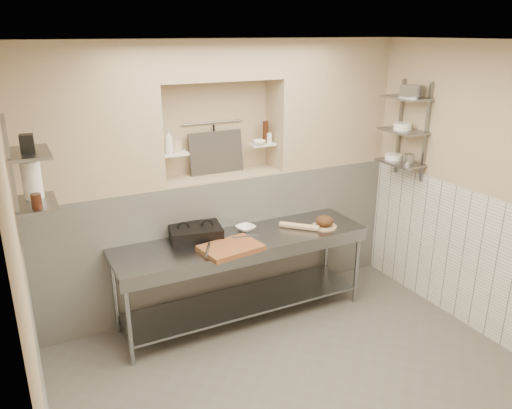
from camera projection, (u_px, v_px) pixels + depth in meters
floor at (303, 388)px, 4.30m from camera, size 4.00×3.90×0.10m
ceiling at (317, 33)px, 3.35m from camera, size 4.00×3.90×0.10m
wall_left at (17, 292)px, 2.95m from camera, size 0.10×3.90×2.80m
wall_right at (493, 195)px, 4.70m from camera, size 0.10×3.90×2.80m
wall_back at (212, 171)px, 5.51m from camera, size 4.00×0.10×2.80m
backwall_lower at (222, 237)px, 5.53m from camera, size 4.00×0.40×1.40m
alcove_sill at (220, 176)px, 5.30m from camera, size 1.30×0.40×0.02m
backwall_pillar_left at (83, 120)px, 4.51m from camera, size 1.35×0.40×1.40m
backwall_pillar_right at (327, 102)px, 5.63m from camera, size 1.35×0.40×1.40m
backwall_header at (218, 59)px, 4.91m from camera, size 1.30×0.40×0.40m
wainscot_left at (44, 386)px, 3.21m from camera, size 0.02×3.90×1.40m
wainscot_right at (478, 264)px, 4.90m from camera, size 0.02×3.90×1.40m
alcove_shelf_left at (174, 154)px, 4.99m from camera, size 0.28×0.16×0.02m
alcove_shelf_right at (262, 144)px, 5.42m from camera, size 0.28×0.16×0.02m
utensil_rail at (213, 123)px, 5.26m from camera, size 0.70×0.02×0.02m
hanging_steel at (214, 139)px, 5.30m from camera, size 0.02×0.02×0.30m
splash_panel at (216, 153)px, 5.31m from camera, size 0.60×0.08×0.45m
shelf_rail_left_a at (12, 175)px, 3.91m from camera, size 0.03×0.03×0.95m
shelf_rail_left_b at (14, 188)px, 3.57m from camera, size 0.03×0.03×0.95m
wall_shelf_left_lower at (36, 203)px, 3.86m from camera, size 0.30×0.50×0.02m
wall_shelf_left_upper at (28, 153)px, 3.73m from camera, size 0.30×0.50×0.03m
shelf_rail_right_a at (400, 127)px, 5.57m from camera, size 0.03×0.03×1.05m
shelf_rail_right_b at (426, 133)px, 5.23m from camera, size 0.03×0.03×1.05m
wall_shelf_right_lower at (400, 163)px, 5.46m from camera, size 0.30×0.50×0.02m
wall_shelf_right_mid at (403, 131)px, 5.35m from camera, size 0.30×0.50×0.02m
wall_shelf_right_upper at (406, 98)px, 5.23m from camera, size 0.30×0.50×0.03m
prep_table at (243, 262)px, 5.07m from camera, size 2.60×0.70×0.90m
panini_press at (196, 233)px, 4.94m from camera, size 0.56×0.45×0.14m
cutting_board at (231, 248)px, 4.71m from camera, size 0.61×0.47×0.05m
knife_blade at (245, 237)px, 4.91m from camera, size 0.27×0.08×0.01m
tongs at (208, 250)px, 4.59m from camera, size 0.15×0.26×0.03m
mixing_bowl at (246, 228)px, 5.19m from camera, size 0.23×0.23×0.05m
rolling_pin at (299, 226)px, 5.22m from camera, size 0.34×0.34×0.06m
bread_board at (324, 226)px, 5.28m from camera, size 0.26×0.26×0.02m
bread_loaf at (324, 221)px, 5.26m from camera, size 0.19×0.19×0.11m
bottle_soap at (169, 141)px, 4.93m from camera, size 0.09×0.09×0.24m
jar_alcove at (176, 146)px, 5.00m from camera, size 0.08×0.08×0.12m
bowl_alcove at (259, 142)px, 5.34m from camera, size 0.18×0.18×0.04m
condiment_a at (266, 132)px, 5.43m from camera, size 0.06×0.06×0.23m
condiment_b at (265, 132)px, 5.40m from camera, size 0.06×0.06×0.24m
condiment_c at (269, 138)px, 5.42m from camera, size 0.06×0.06×0.11m
jug_left at (32, 180)px, 3.91m from camera, size 0.15×0.15×0.30m
jar_left at (36, 201)px, 3.70m from camera, size 0.08×0.08×0.11m
box_left_upper at (27, 144)px, 3.67m from camera, size 0.11×0.11×0.14m
bowl_right at (393, 157)px, 5.54m from camera, size 0.19×0.19×0.06m
canister_right at (409, 159)px, 5.33m from camera, size 0.11×0.11×0.11m
bowl_right_mid at (402, 126)px, 5.34m from camera, size 0.19×0.19×0.07m
basket_right at (412, 91)px, 5.15m from camera, size 0.22×0.24×0.13m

